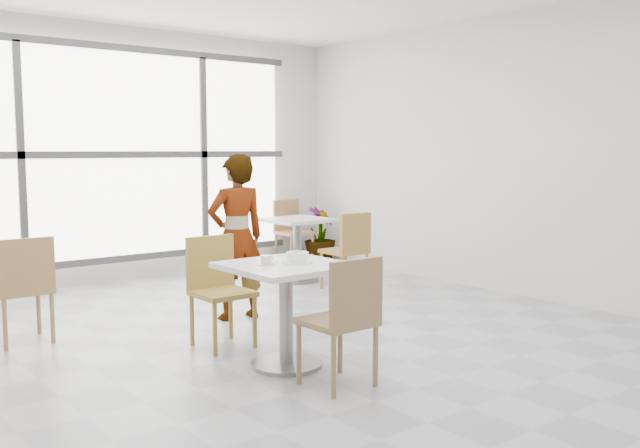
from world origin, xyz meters
TOP-DOWN VIEW (x-y plane):
  - floor at (0.00, 0.00)m, footprint 7.00×7.00m
  - wall_back at (0.00, 3.50)m, footprint 6.00×0.00m
  - wall_right at (3.00, 0.00)m, footprint 0.00×7.00m
  - window at (0.00, 3.44)m, footprint 4.60×0.07m
  - main_table at (-0.39, -0.39)m, footprint 0.80×0.80m
  - chair_near at (-0.37, -1.02)m, footprint 0.42×0.42m
  - chair_far at (-0.48, 0.40)m, footprint 0.42×0.42m
  - oatmeal_bowl at (-0.32, -0.44)m, footprint 0.21×0.21m
  - coffee_cup at (-0.53, -0.35)m, footprint 0.16×0.13m
  - person at (0.10, 1.04)m, footprint 0.59×0.42m
  - bg_table_right at (1.65, 2.18)m, footprint 0.70×0.70m
  - bg_chair_left_near at (-1.69, 1.37)m, footprint 0.42×0.42m
  - bg_chair_right_near at (1.75, 1.37)m, footprint 0.42×0.42m
  - bg_chair_right_far at (2.36, 3.28)m, footprint 0.42×0.42m
  - plant_right at (2.70, 3.06)m, footprint 0.55×0.55m

SIDE VIEW (x-z plane):
  - floor at x=0.00m, z-range 0.00..0.00m
  - plant_right at x=2.70m, z-range 0.00..0.77m
  - bg_table_right at x=1.65m, z-range 0.11..0.86m
  - chair_near at x=-0.37m, z-range 0.07..0.94m
  - chair_far at x=-0.48m, z-range 0.07..0.94m
  - bg_chair_left_near at x=-1.69m, z-range 0.07..0.94m
  - bg_chair_right_near at x=1.75m, z-range 0.07..0.94m
  - bg_chair_right_far at x=2.36m, z-range 0.07..0.94m
  - main_table at x=-0.39m, z-range 0.15..0.90m
  - person at x=0.10m, z-range 0.00..1.52m
  - coffee_cup at x=-0.53m, z-range 0.75..0.81m
  - oatmeal_bowl at x=-0.32m, z-range 0.75..0.84m
  - window at x=0.00m, z-range 0.24..2.76m
  - wall_back at x=0.00m, z-range -1.50..4.50m
  - wall_right at x=3.00m, z-range -2.00..5.00m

